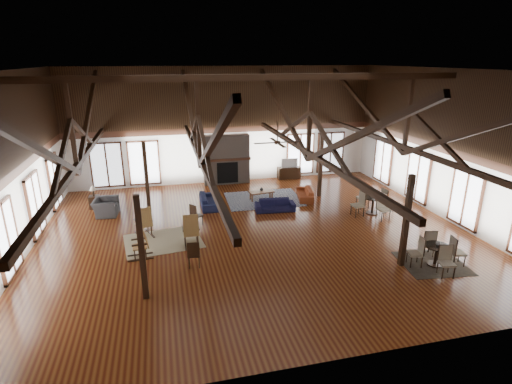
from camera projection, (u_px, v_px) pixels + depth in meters
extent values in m
plane|color=brown|center=(256.00, 233.00, 15.29)|extent=(16.00, 16.00, 0.00)
cube|color=black|center=(256.00, 70.00, 13.37)|extent=(16.00, 14.00, 0.02)
cube|color=white|center=(224.00, 126.00, 20.78)|extent=(16.00, 0.02, 6.00)
cube|color=white|center=(338.00, 238.00, 7.88)|extent=(16.00, 0.02, 6.00)
cube|color=white|center=(9.00, 171.00, 12.56)|extent=(0.02, 14.00, 6.00)
cube|color=white|center=(448.00, 146.00, 16.11)|extent=(0.02, 14.00, 6.00)
cube|color=black|center=(256.00, 77.00, 13.45)|extent=(15.60, 0.18, 0.22)
cube|color=black|center=(77.00, 166.00, 12.99)|extent=(0.16, 13.70, 0.18)
cube|color=black|center=(71.00, 124.00, 12.55)|extent=(0.14, 0.14, 2.70)
cube|color=black|center=(88.00, 114.00, 15.82)|extent=(0.15, 7.07, 3.12)
cube|color=black|center=(43.00, 152.00, 9.37)|extent=(0.15, 7.07, 3.12)
cube|color=black|center=(200.00, 159.00, 13.87)|extent=(0.16, 13.70, 0.18)
cube|color=black|center=(198.00, 120.00, 13.44)|extent=(0.14, 0.14, 2.70)
cube|color=black|center=(190.00, 111.00, 16.71)|extent=(0.15, 7.07, 3.12)
cube|color=black|center=(212.00, 144.00, 10.26)|extent=(0.15, 7.07, 3.12)
cube|color=black|center=(308.00, 153.00, 14.76)|extent=(0.16, 13.70, 0.18)
cube|color=black|center=(310.00, 116.00, 14.33)|extent=(0.14, 0.14, 2.70)
cube|color=black|center=(281.00, 108.00, 17.59)|extent=(0.15, 7.07, 3.12)
cube|color=black|center=(355.00, 137.00, 11.14)|extent=(0.15, 7.07, 3.12)
cube|color=black|center=(404.00, 147.00, 15.65)|extent=(0.16, 13.70, 0.18)
cube|color=black|center=(409.00, 112.00, 15.22)|extent=(0.14, 0.14, 2.70)
cube|color=black|center=(364.00, 106.00, 18.48)|extent=(0.15, 7.07, 3.12)
cube|color=black|center=(476.00, 131.00, 12.03)|extent=(0.15, 7.07, 3.12)
cube|color=black|center=(141.00, 249.00, 10.69)|extent=(0.16, 0.16, 3.05)
cube|color=black|center=(406.00, 221.00, 12.47)|extent=(0.16, 0.16, 3.05)
cube|color=black|center=(146.00, 177.00, 17.14)|extent=(0.16, 0.16, 3.05)
cube|color=black|center=(321.00, 166.00, 18.92)|extent=(0.16, 0.16, 3.05)
cube|color=#706055|center=(226.00, 159.00, 21.03)|extent=(2.40, 0.62, 2.60)
cube|color=black|center=(228.00, 173.00, 20.94)|extent=(1.10, 0.06, 1.10)
cube|color=#381C10|center=(227.00, 160.00, 20.76)|extent=(2.50, 0.20, 0.12)
cylinder|color=black|center=(278.00, 132.00, 13.19)|extent=(0.04, 0.04, 0.70)
cylinder|color=black|center=(277.00, 142.00, 13.30)|extent=(0.20, 0.20, 0.10)
cube|color=black|center=(290.00, 142.00, 13.40)|extent=(0.70, 0.12, 0.02)
cube|color=black|center=(274.00, 140.00, 13.71)|extent=(0.12, 0.70, 0.02)
cube|color=black|center=(264.00, 143.00, 13.20)|extent=(0.70, 0.12, 0.02)
cube|color=black|center=(281.00, 145.00, 12.88)|extent=(0.12, 0.70, 0.02)
imported|color=black|center=(275.00, 205.00, 17.46)|extent=(1.78, 0.83, 0.51)
imported|color=#141938|center=(209.00, 201.00, 17.99)|extent=(1.81, 0.73, 0.53)
imported|color=brown|center=(305.00, 194.00, 18.99)|extent=(1.78, 1.02, 0.49)
cube|color=brown|center=(261.00, 192.00, 18.74)|extent=(1.21, 0.73, 0.06)
cube|color=brown|center=(252.00, 198.00, 18.53)|extent=(0.06, 0.06, 0.38)
cube|color=brown|center=(250.00, 196.00, 18.88)|extent=(0.06, 0.06, 0.38)
cube|color=brown|center=(272.00, 197.00, 18.74)|extent=(0.06, 0.06, 0.38)
cube|color=brown|center=(270.00, 194.00, 19.09)|extent=(0.06, 0.06, 0.38)
imported|color=#B2B2B2|center=(262.00, 189.00, 18.78)|extent=(0.21, 0.21, 0.18)
imported|color=#2E2E30|center=(106.00, 207.00, 16.97)|extent=(1.17, 1.04, 0.71)
cube|color=black|center=(95.00, 202.00, 17.74)|extent=(0.43, 0.43, 0.58)
cylinder|color=black|center=(93.00, 192.00, 17.60)|extent=(0.08, 0.08, 0.35)
cone|color=beige|center=(93.00, 187.00, 17.52)|extent=(0.31, 0.31, 0.25)
cube|color=olive|center=(144.00, 224.00, 14.96)|extent=(0.65, 0.64, 0.05)
cube|color=olive|center=(145.00, 218.00, 14.67)|extent=(0.55, 0.36, 0.74)
cube|color=black|center=(139.00, 236.00, 14.98)|extent=(0.37, 0.86, 0.05)
cube|color=black|center=(150.00, 233.00, 15.21)|extent=(0.37, 0.86, 0.05)
cube|color=olive|center=(191.00, 233.00, 14.22)|extent=(0.54, 0.52, 0.06)
cube|color=olive|center=(191.00, 226.00, 13.88)|extent=(0.54, 0.21, 0.77)
cube|color=black|center=(185.00, 244.00, 14.31)|extent=(0.07, 0.95, 0.06)
cube|color=black|center=(198.00, 243.00, 14.41)|extent=(0.07, 0.95, 0.06)
cube|color=olive|center=(140.00, 247.00, 13.29)|extent=(0.49, 0.51, 0.05)
cube|color=olive|center=(145.00, 237.00, 13.25)|extent=(0.22, 0.48, 0.68)
cube|color=black|center=(141.00, 260.00, 13.23)|extent=(0.83, 0.12, 0.05)
cube|color=black|center=(140.00, 254.00, 13.59)|extent=(0.83, 0.12, 0.05)
cube|color=black|center=(197.00, 216.00, 15.87)|extent=(0.55, 0.55, 0.05)
cube|color=black|center=(193.00, 211.00, 15.66)|extent=(0.26, 0.34, 0.51)
cylinder|color=black|center=(197.00, 220.00, 15.94)|extent=(0.03, 0.03, 0.42)
cube|color=black|center=(194.00, 255.00, 12.74)|extent=(0.43, 0.43, 0.05)
cube|color=black|center=(193.00, 250.00, 12.50)|extent=(0.39, 0.08, 0.51)
cylinder|color=black|center=(194.00, 260.00, 12.81)|extent=(0.03, 0.03, 0.42)
cylinder|color=black|center=(437.00, 246.00, 12.74)|extent=(0.79, 0.79, 0.04)
cylinder|color=black|center=(436.00, 255.00, 12.84)|extent=(0.10, 0.10, 0.65)
cylinder|color=black|center=(434.00, 264.00, 12.95)|extent=(0.48, 0.48, 0.04)
cylinder|color=black|center=(373.00, 198.00, 17.00)|extent=(0.86, 0.86, 0.04)
cylinder|color=black|center=(373.00, 205.00, 17.11)|extent=(0.10, 0.10, 0.71)
cylinder|color=black|center=(372.00, 213.00, 17.22)|extent=(0.51, 0.51, 0.04)
imported|color=#B2B2B2|center=(438.00, 243.00, 12.77)|extent=(0.15, 0.15, 0.10)
imported|color=#B2B2B2|center=(372.00, 195.00, 17.04)|extent=(0.15, 0.15, 0.10)
cube|color=black|center=(289.00, 173.00, 22.19)|extent=(1.26, 0.47, 0.63)
imported|color=#B2B2B2|center=(289.00, 163.00, 22.01)|extent=(0.90, 0.18, 0.52)
cube|color=tan|center=(163.00, 241.00, 14.62)|extent=(2.95, 2.45, 0.01)
cube|color=#1C284E|center=(264.00, 199.00, 18.96)|extent=(3.56, 2.72, 0.01)
cube|color=black|center=(432.00, 263.00, 13.04)|extent=(2.22, 2.06, 0.01)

